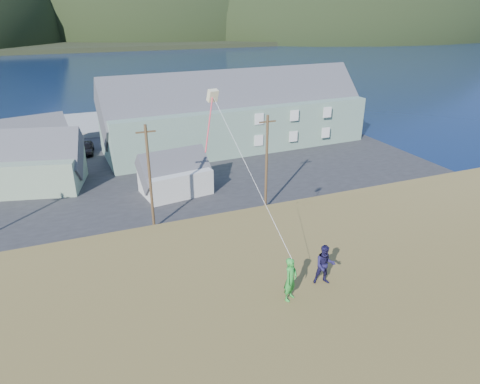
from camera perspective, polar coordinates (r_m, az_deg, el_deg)
name	(u,v)px	position (r m, az deg, el deg)	size (l,w,h in m)	color
ground	(152,238)	(36.80, -11.66, -6.03)	(900.00, 900.00, 0.00)	#0A1638
grass_strip	(157,249)	(35.06, -11.03, -7.47)	(110.00, 8.00, 0.10)	#4C3D19
waterfront_lot	(123,171)	(52.19, -15.32, 2.68)	(72.00, 36.00, 0.12)	#28282B
wharf	(64,127)	(73.92, -22.46, 8.06)	(26.00, 14.00, 0.90)	gray
far_shore	(63,32)	(362.28, -22.52, 19.07)	(900.00, 320.00, 2.00)	black
far_hills	(122,33)	(314.25, -15.52, 19.71)	(760.00, 265.00, 143.00)	black
lodge	(237,112)	(58.67, -0.41, 10.60)	(35.91, 11.58, 12.48)	slate
shed_palegreen_near	(30,163)	(49.78, -26.25, 3.48)	(11.69, 8.81, 7.63)	gray
shed_white	(175,174)	(44.15, -8.68, 2.38)	(7.59, 5.60, 5.55)	beige
shed_palegreen_far	(28,140)	(60.14, -26.42, 6.21)	(10.77, 7.77, 6.52)	gray
utility_poles	(126,183)	(36.02, -15.01, 1.10)	(28.21, 0.24, 9.20)	#47331E
parked_cars	(28,166)	(55.58, -26.44, 3.15)	(24.13, 13.35, 1.58)	white
kite_flyer_green	(291,279)	(16.98, 6.76, -11.47)	(0.67, 0.44, 1.83)	green
kite_flyer_navy	(325,265)	(18.08, 11.24, -9.52)	(0.86, 0.67, 1.77)	#19163D
kite_rig	(213,102)	(19.66, -3.62, 11.95)	(1.05, 3.51, 8.28)	beige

